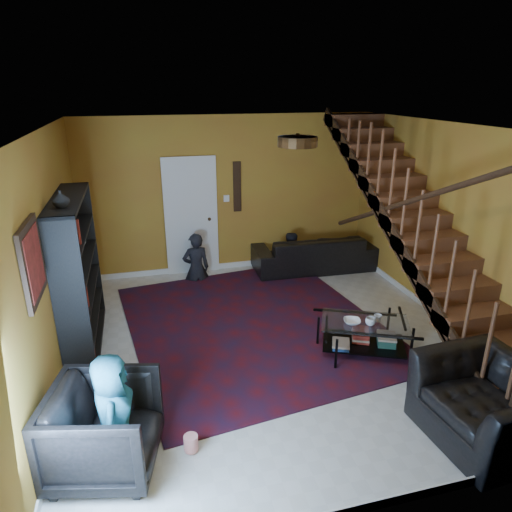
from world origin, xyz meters
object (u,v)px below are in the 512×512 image
(bookshelf, at_px, (79,276))
(armchair_right, at_px, (487,404))
(sofa, at_px, (313,252))
(armchair_left, at_px, (105,429))
(coffee_table, at_px, (364,335))

(bookshelf, relative_size, armchair_right, 1.70)
(bookshelf, bearing_deg, sofa, 23.53)
(armchair_left, relative_size, armchair_right, 0.78)
(coffee_table, bearing_deg, armchair_left, -159.49)
(armchair_right, bearing_deg, bookshelf, -130.32)
(armchair_left, xyz_separation_m, coffee_table, (3.14, 1.17, -0.18))
(armchair_right, bearing_deg, armchair_left, -102.79)
(coffee_table, bearing_deg, armchair_right, -76.53)
(bookshelf, distance_m, sofa, 4.31)
(sofa, distance_m, coffee_table, 2.87)
(sofa, distance_m, armchair_right, 4.55)
(sofa, height_order, armchair_right, armchair_right)
(bookshelf, bearing_deg, armchair_right, -36.12)
(sofa, height_order, armchair_left, armchair_left)
(sofa, xyz_separation_m, coffee_table, (-0.41, -2.84, -0.09))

